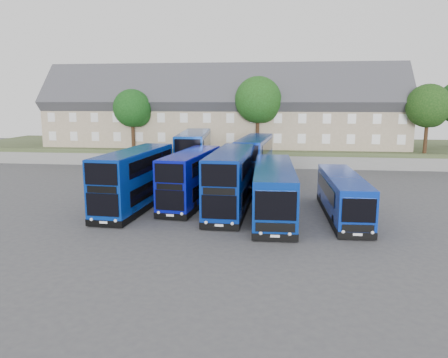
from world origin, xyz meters
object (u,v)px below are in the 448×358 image
at_px(dd_front_left, 135,180).
at_px(tree_west, 133,110).
at_px(tree_mid, 259,102).
at_px(dd_front_mid, 191,179).
at_px(tree_east, 429,108).
at_px(coach_east_a, 274,191).

bearing_deg(dd_front_left, tree_west, 112.27).
bearing_deg(tree_mid, tree_west, -178.21).
bearing_deg(tree_west, dd_front_mid, -60.82).
relative_size(tree_west, tree_east, 0.94).
xyz_separation_m(coach_east_a, tree_mid, (-2.16, 23.64, 6.30)).
bearing_deg(dd_front_left, coach_east_a, 0.67).
height_order(dd_front_left, tree_mid, tree_mid).
xyz_separation_m(dd_front_left, tree_mid, (8.48, 23.06, 5.87)).
bearing_deg(tree_west, tree_mid, 1.79).
height_order(dd_front_mid, tree_east, tree_east).
xyz_separation_m(tree_west, tree_mid, (16.00, 0.50, 1.02)).
relative_size(dd_front_left, dd_front_mid, 1.07).
height_order(coach_east_a, tree_mid, tree_mid).
distance_m(dd_front_left, coach_east_a, 10.66).
relative_size(dd_front_mid, tree_west, 1.39).
xyz_separation_m(dd_front_left, dd_front_mid, (4.03, 1.88, -0.15)).
bearing_deg(dd_front_mid, tree_west, 124.67).
height_order(dd_front_left, dd_front_mid, dd_front_left).
bearing_deg(tree_east, dd_front_left, -141.62).
relative_size(dd_front_mid, coach_east_a, 0.81).
bearing_deg(coach_east_a, tree_west, 126.61).
distance_m(tree_west, tree_mid, 16.04).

